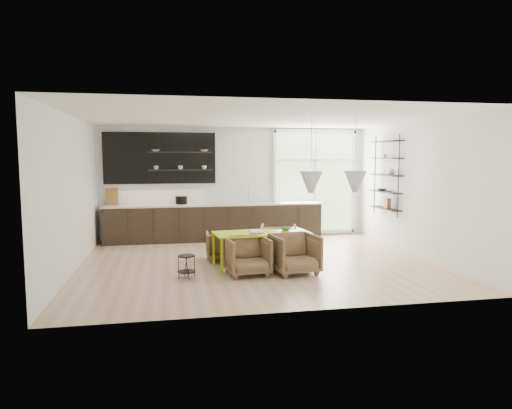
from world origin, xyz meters
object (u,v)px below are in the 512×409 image
at_px(armchair_back_right, 278,241).
at_px(wire_stool, 187,263).
at_px(armchair_front_left, 247,256).
at_px(armchair_front_right, 295,254).
at_px(dining_table, 261,234).
at_px(armchair_back_left, 222,245).

height_order(armchair_back_right, wire_stool, armchair_back_right).
bearing_deg(armchair_back_right, armchair_front_left, 69.93).
distance_m(armchair_front_left, wire_stool, 1.10).
distance_m(armchair_back_right, wire_stool, 2.36).
bearing_deg(armchair_front_right, wire_stool, 170.72).
bearing_deg(dining_table, armchair_front_left, -127.69).
bearing_deg(wire_stool, armchair_back_right, 33.04).
bearing_deg(armchair_front_left, armchair_back_left, 96.96).
bearing_deg(wire_stool, armchair_back_left, 59.49).
relative_size(armchair_front_left, wire_stool, 1.89).
distance_m(armchair_front_right, wire_stool, 1.97).
height_order(armchair_back_left, armchair_front_right, armchair_front_right).
distance_m(dining_table, armchair_back_left, 1.04).
relative_size(armchair_back_right, wire_stool, 1.90).
bearing_deg(dining_table, armchair_back_left, 129.18).
bearing_deg(armchair_back_right, dining_table, 67.12).
bearing_deg(armchair_back_left, dining_table, 137.06).
bearing_deg(armchair_back_right, armchair_back_left, 12.90).
relative_size(armchair_back_left, wire_stool, 1.61).
relative_size(dining_table, armchair_front_left, 2.51).
height_order(armchair_back_right, armchair_front_right, armchair_front_right).
bearing_deg(dining_table, armchair_front_right, -60.89).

